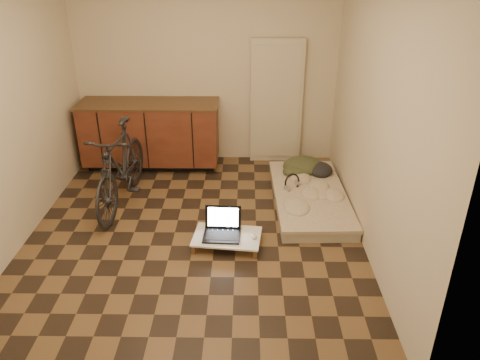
{
  "coord_description": "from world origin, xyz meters",
  "views": [
    {
      "loc": [
        0.54,
        -4.22,
        2.76
      ],
      "look_at": [
        0.48,
        0.17,
        0.55
      ],
      "focal_mm": 35.0,
      "sensor_mm": 36.0,
      "label": 1
    }
  ],
  "objects_px": {
    "bicycle": "(120,162)",
    "laptop": "(222,230)",
    "futon": "(309,197)",
    "lap_desk": "(227,237)"
  },
  "relations": [
    {
      "from": "lap_desk",
      "to": "futon",
      "type": "bearing_deg",
      "value": 50.19
    },
    {
      "from": "lap_desk",
      "to": "laptop",
      "type": "height_order",
      "value": "laptop"
    },
    {
      "from": "futon",
      "to": "laptop",
      "type": "relative_size",
      "value": 4.55
    },
    {
      "from": "bicycle",
      "to": "futon",
      "type": "bearing_deg",
      "value": 6.16
    },
    {
      "from": "bicycle",
      "to": "futon",
      "type": "distance_m",
      "value": 2.25
    },
    {
      "from": "bicycle",
      "to": "laptop",
      "type": "distance_m",
      "value": 1.5
    },
    {
      "from": "futon",
      "to": "lap_desk",
      "type": "height_order",
      "value": "futon"
    },
    {
      "from": "futon",
      "to": "laptop",
      "type": "xyz_separation_m",
      "value": [
        -1.0,
        -0.87,
        0.09
      ]
    },
    {
      "from": "futon",
      "to": "laptop",
      "type": "bearing_deg",
      "value": -140.68
    },
    {
      "from": "bicycle",
      "to": "laptop",
      "type": "xyz_separation_m",
      "value": [
        1.2,
        -0.81,
        -0.37
      ]
    }
  ]
}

